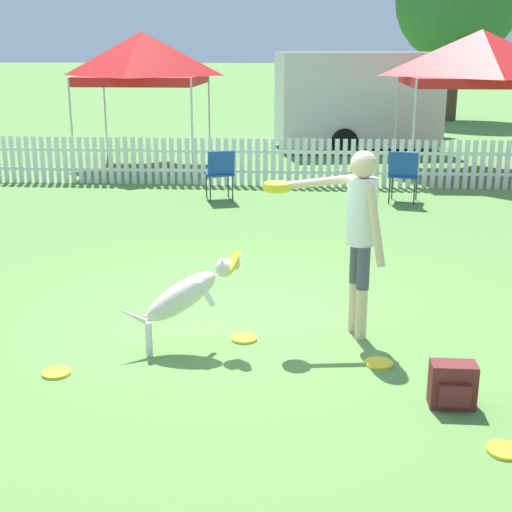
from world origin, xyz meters
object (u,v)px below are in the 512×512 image
object	(u,v)px
frisbee_far_scatter	(379,363)
folding_chair_center	(220,170)
frisbee_near_handler	(56,372)
tree_left_grove	(457,0)
backpack_on_grass	(453,385)
frisbee_near_dog	(504,450)
canopy_tent_main	(142,58)
folding_chair_blue_left	(404,172)
equipment_trailer	(356,99)
canopy_tent_secondary	(480,58)
frisbee_midfield	(244,338)
leaping_dog	(186,295)
handler_person	(356,221)

from	to	relation	value
frisbee_far_scatter	folding_chair_center	size ratio (longest dim) A/B	0.27
frisbee_near_handler	tree_left_grove	xyz separation A→B (m)	(7.25, 22.20, 4.24)
backpack_on_grass	tree_left_grove	bearing A→B (deg)	79.85
frisbee_near_dog	frisbee_far_scatter	size ratio (longest dim) A/B	1.00
tree_left_grove	canopy_tent_main	bearing A→B (deg)	-128.32
folding_chair_center	folding_chair_blue_left	bearing A→B (deg)	162.38
backpack_on_grass	canopy_tent_main	size ratio (longest dim) A/B	0.12
canopy_tent_main	equipment_trailer	world-z (taller)	canopy_tent_main
equipment_trailer	tree_left_grove	bearing A→B (deg)	54.66
canopy_tent_main	equipment_trailer	bearing A→B (deg)	32.22
canopy_tent_main	canopy_tent_secondary	distance (m)	7.33
frisbee_midfield	equipment_trailer	xyz separation A→B (m)	(1.78, 13.18, 1.32)
leaping_dog	folding_chair_center	world-z (taller)	folding_chair_center
tree_left_grove	frisbee_near_handler	bearing A→B (deg)	-108.10
leaping_dog	frisbee_midfield	bearing A→B (deg)	99.39
frisbee_midfield	canopy_tent_secondary	size ratio (longest dim) A/B	0.08
backpack_on_grass	handler_person	bearing A→B (deg)	116.41
leaping_dog	equipment_trailer	xyz separation A→B (m)	(2.28, 13.42, 0.81)
frisbee_near_handler	frisbee_near_dog	world-z (taller)	same
leaping_dog	canopy_tent_secondary	size ratio (longest dim) A/B	0.38
leaping_dog	folding_chair_blue_left	xyz separation A→B (m)	(2.72, 6.56, 0.03)
leaping_dog	canopy_tent_secondary	world-z (taller)	canopy_tent_secondary
backpack_on_grass	frisbee_near_dog	bearing A→B (deg)	-69.12
backpack_on_grass	folding_chair_blue_left	world-z (taller)	folding_chair_blue_left
handler_person	frisbee_far_scatter	bearing A→B (deg)	-179.69
folding_chair_blue_left	tree_left_grove	distance (m)	15.87
frisbee_midfield	folding_chair_center	world-z (taller)	folding_chair_center
folding_chair_center	tree_left_grove	size ratio (longest dim) A/B	0.14
frisbee_far_scatter	canopy_tent_secondary	world-z (taller)	canopy_tent_secondary
frisbee_far_scatter	canopy_tent_secondary	xyz separation A→B (m)	(2.91, 10.17, 2.42)
frisbee_midfield	folding_chair_blue_left	bearing A→B (deg)	70.64
frisbee_near_dog	folding_chair_center	bearing A→B (deg)	110.03
frisbee_near_handler	canopy_tent_secondary	size ratio (longest dim) A/B	0.08
frisbee_near_dog	handler_person	bearing A→B (deg)	114.73
frisbee_near_handler	canopy_tent_main	distance (m)	11.28
handler_person	leaping_dog	world-z (taller)	handler_person
canopy_tent_main	frisbee_near_handler	bearing A→B (deg)	-81.24
canopy_tent_main	canopy_tent_secondary	bearing A→B (deg)	-2.63
frisbee_near_handler	backpack_on_grass	distance (m)	3.24
frisbee_far_scatter	canopy_tent_main	bearing A→B (deg)	112.79
backpack_on_grass	canopy_tent_main	bearing A→B (deg)	113.61
backpack_on_grass	folding_chair_center	world-z (taller)	folding_chair_center
frisbee_far_scatter	folding_chair_blue_left	world-z (taller)	folding_chair_blue_left
frisbee_near_dog	folding_chair_blue_left	xyz separation A→B (m)	(0.27, 8.12, 0.54)
backpack_on_grass	folding_chair_center	xyz separation A→B (m)	(-2.72, 7.48, 0.37)
leaping_dog	canopy_tent_secondary	bearing A→B (deg)	138.91
folding_chair_blue_left	tree_left_grove	world-z (taller)	tree_left_grove
frisbee_far_scatter	folding_chair_center	bearing A→B (deg)	108.22
frisbee_near_handler	folding_chair_center	distance (m)	7.20
frisbee_near_dog	backpack_on_grass	xyz separation A→B (m)	(-0.24, 0.63, 0.16)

